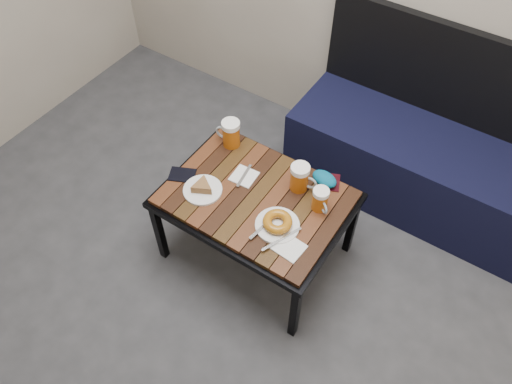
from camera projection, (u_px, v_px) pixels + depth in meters
The scene contains 12 objects.
bench at pixel (421, 161), 2.69m from camera, with size 1.40×0.50×0.95m.
cafe_table at pixel (256, 202), 2.31m from camera, with size 0.84×0.62×0.47m.
beer_mug_left at pixel (231, 133), 2.43m from camera, with size 0.13×0.09×0.14m.
beer_mug_centre at pixel (300, 178), 2.25m from camera, with size 0.13×0.10×0.14m.
beer_mug_right at pixel (320, 200), 2.19m from camera, with size 0.11×0.10×0.12m.
plate_pie at pixel (202, 188), 2.28m from camera, with size 0.18×0.18×0.05m.
plate_bagel at pixel (277, 223), 2.15m from camera, with size 0.20×0.25×0.05m.
napkin_left at pixel (244, 176), 2.35m from camera, with size 0.12×0.15×0.01m.
napkin_right at pixel (288, 247), 2.10m from camera, with size 0.14×0.12×0.01m.
passport_navy at pixel (182, 175), 2.35m from camera, with size 0.09×0.12×0.01m, color black.
passport_burgundy at pixel (331, 182), 2.33m from camera, with size 0.08×0.11×0.01m, color black.
knit_pouch at pixel (324, 179), 2.31m from camera, with size 0.13×0.08×0.05m, color #054D80.
Camera 1 is at (0.55, -0.25, 2.25)m, focal length 35.00 mm.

